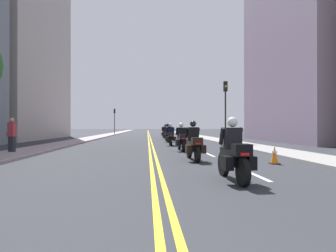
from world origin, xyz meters
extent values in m
plane|color=#2C2D33|center=(0.00, 48.00, 0.00)|extent=(264.00, 264.00, 0.00)
cube|color=#A68F97|center=(-6.69, 48.00, 0.06)|extent=(2.22, 144.00, 0.12)
cube|color=gray|center=(6.69, 48.00, 0.06)|extent=(2.22, 144.00, 0.12)
cube|color=yellow|center=(-0.12, 48.00, 0.00)|extent=(0.12, 132.00, 0.01)
cube|color=yellow|center=(0.12, 48.00, 0.00)|extent=(0.12, 132.00, 0.01)
cube|color=silver|center=(2.79, 8.00, 0.00)|extent=(0.14, 2.40, 0.01)
cube|color=silver|center=(2.79, 14.00, 0.00)|extent=(0.14, 2.40, 0.01)
cube|color=silver|center=(2.79, 20.00, 0.00)|extent=(0.14, 2.40, 0.01)
cube|color=silver|center=(2.79, 26.00, 0.00)|extent=(0.14, 2.40, 0.01)
cube|color=silver|center=(2.79, 32.00, 0.00)|extent=(0.14, 2.40, 0.01)
cube|color=silver|center=(2.79, 38.00, 0.00)|extent=(0.14, 2.40, 0.01)
cube|color=silver|center=(2.79, 44.00, 0.00)|extent=(0.14, 2.40, 0.01)
cube|color=silver|center=(2.79, 50.00, 0.00)|extent=(0.14, 2.40, 0.01)
cube|color=silver|center=(2.79, 56.00, 0.00)|extent=(0.14, 2.40, 0.01)
cube|color=#ACA29F|center=(-15.91, 33.36, 12.07)|extent=(9.52, 16.86, 24.14)
cube|color=gray|center=(14.63, 25.82, 8.72)|extent=(6.95, 14.67, 17.45)
cylinder|color=black|center=(1.85, 7.76, 0.33)|extent=(0.16, 0.67, 0.66)
cylinder|color=black|center=(1.91, 6.31, 0.33)|extent=(0.16, 0.67, 0.66)
cube|color=silver|center=(1.85, 7.76, 0.68)|extent=(0.15, 0.33, 0.04)
cube|color=black|center=(1.88, 7.03, 0.61)|extent=(0.37, 1.12, 0.40)
cube|color=black|center=(1.91, 6.38, 0.83)|extent=(0.41, 0.38, 0.28)
cube|color=red|center=(1.91, 6.19, 0.75)|extent=(0.20, 0.04, 0.06)
cube|color=black|center=(1.62, 6.59, 0.51)|extent=(0.22, 0.45, 0.32)
cube|color=black|center=(2.18, 6.61, 0.51)|extent=(0.22, 0.45, 0.32)
cube|color=#B2C1CC|center=(1.86, 7.50, 0.99)|extent=(0.36, 0.14, 0.36)
cube|color=black|center=(1.88, 6.98, 1.08)|extent=(0.41, 0.28, 0.54)
cylinder|color=black|center=(1.63, 7.12, 1.13)|extent=(0.11, 0.28, 0.45)
cylinder|color=black|center=(2.11, 7.14, 1.13)|extent=(0.11, 0.28, 0.45)
sphere|color=white|center=(1.88, 7.01, 1.49)|extent=(0.26, 0.26, 0.26)
cylinder|color=black|center=(1.55, 12.33, 0.31)|extent=(0.16, 0.63, 0.63)
cylinder|color=black|center=(1.64, 10.72, 0.31)|extent=(0.16, 0.63, 0.63)
cube|color=silver|center=(1.55, 12.33, 0.65)|extent=(0.16, 0.33, 0.04)
cube|color=black|center=(1.60, 11.52, 0.59)|extent=(0.38, 1.24, 0.40)
cube|color=black|center=(1.63, 10.80, 0.81)|extent=(0.42, 0.38, 0.28)
cube|color=red|center=(1.64, 10.61, 0.73)|extent=(0.20, 0.04, 0.06)
cube|color=black|center=(1.34, 11.03, 0.49)|extent=(0.22, 0.45, 0.32)
cube|color=black|center=(1.90, 11.06, 0.49)|extent=(0.22, 0.45, 0.32)
cube|color=#B2C1CC|center=(1.57, 12.04, 0.97)|extent=(0.37, 0.14, 0.36)
cube|color=black|center=(1.60, 11.47, 1.07)|extent=(0.41, 0.28, 0.56)
cylinder|color=black|center=(1.35, 11.61, 1.12)|extent=(0.11, 0.29, 0.45)
cylinder|color=black|center=(1.83, 11.64, 1.12)|extent=(0.11, 0.29, 0.45)
sphere|color=black|center=(1.60, 11.50, 1.49)|extent=(0.26, 0.26, 0.26)
cylinder|color=black|center=(1.64, 16.94, 0.32)|extent=(0.13, 0.65, 0.65)
cylinder|color=black|center=(1.68, 15.29, 0.32)|extent=(0.13, 0.65, 0.65)
cube|color=silver|center=(1.64, 16.94, 0.67)|extent=(0.15, 0.32, 0.04)
cube|color=black|center=(1.66, 16.12, 0.60)|extent=(0.35, 1.26, 0.40)
cube|color=black|center=(1.67, 15.37, 0.82)|extent=(0.41, 0.37, 0.28)
cube|color=red|center=(1.68, 15.18, 0.74)|extent=(0.20, 0.03, 0.06)
cube|color=black|center=(1.39, 15.62, 0.50)|extent=(0.21, 0.44, 0.32)
cube|color=black|center=(1.95, 15.63, 0.50)|extent=(0.21, 0.44, 0.32)
cube|color=#B2C1CC|center=(1.64, 16.64, 0.98)|extent=(0.36, 0.13, 0.36)
cube|color=black|center=(1.66, 16.07, 1.07)|extent=(0.41, 0.27, 0.53)
cylinder|color=black|center=(1.41, 16.21, 1.12)|extent=(0.11, 0.28, 0.45)
cylinder|color=black|center=(1.89, 16.22, 1.12)|extent=(0.11, 0.28, 0.45)
sphere|color=white|center=(1.66, 16.10, 1.47)|extent=(0.26, 0.26, 0.26)
cylinder|color=black|center=(1.46, 21.73, 0.31)|extent=(0.15, 0.63, 0.62)
cylinder|color=black|center=(1.41, 20.11, 0.31)|extent=(0.15, 0.63, 0.62)
cube|color=silver|center=(1.46, 21.73, 0.64)|extent=(0.15, 0.32, 0.04)
cube|color=black|center=(1.44, 20.92, 0.59)|extent=(0.36, 1.24, 0.40)
cube|color=black|center=(1.42, 20.19, 0.81)|extent=(0.41, 0.37, 0.28)
cube|color=red|center=(1.41, 20.00, 0.73)|extent=(0.20, 0.04, 0.06)
cube|color=black|center=(1.14, 20.44, 0.49)|extent=(0.21, 0.45, 0.32)
cube|color=black|center=(1.70, 20.43, 0.49)|extent=(0.21, 0.45, 0.32)
cube|color=#B2C1CC|center=(1.45, 21.44, 0.97)|extent=(0.36, 0.13, 0.36)
cube|color=black|center=(1.44, 20.87, 1.08)|extent=(0.41, 0.27, 0.57)
cylinder|color=black|center=(1.20, 21.03, 1.13)|extent=(0.11, 0.28, 0.45)
cylinder|color=black|center=(1.68, 21.01, 1.13)|extent=(0.11, 0.28, 0.45)
sphere|color=white|center=(1.44, 20.90, 1.50)|extent=(0.26, 0.26, 0.26)
cylinder|color=black|center=(1.57, 26.37, 0.33)|extent=(0.11, 0.67, 0.67)
cylinder|color=black|center=(1.57, 24.89, 0.33)|extent=(0.11, 0.67, 0.67)
cube|color=silver|center=(1.57, 26.37, 0.69)|extent=(0.14, 0.32, 0.04)
cube|color=black|center=(1.57, 25.63, 0.61)|extent=(0.32, 1.12, 0.40)
cube|color=black|center=(1.57, 24.96, 0.83)|extent=(0.40, 0.36, 0.28)
cube|color=red|center=(1.57, 24.77, 0.75)|extent=(0.20, 0.03, 0.06)
cube|color=black|center=(1.29, 25.19, 0.51)|extent=(0.20, 0.44, 0.32)
cube|color=black|center=(1.85, 25.19, 0.51)|extent=(0.20, 0.44, 0.32)
cube|color=#B2C1CC|center=(1.57, 26.10, 0.99)|extent=(0.36, 0.12, 0.36)
cube|color=black|center=(1.57, 25.58, 1.11)|extent=(0.40, 0.26, 0.58)
cylinder|color=black|center=(1.33, 25.73, 1.16)|extent=(0.10, 0.28, 0.45)
cylinder|color=black|center=(1.81, 25.73, 1.16)|extent=(0.10, 0.28, 0.45)
sphere|color=black|center=(1.57, 25.61, 1.54)|extent=(0.26, 0.26, 0.26)
cylinder|color=black|center=(1.74, 31.47, 0.33)|extent=(0.13, 0.66, 0.66)
cylinder|color=black|center=(1.69, 30.01, 0.33)|extent=(0.13, 0.66, 0.66)
cube|color=silver|center=(1.74, 31.47, 0.68)|extent=(0.15, 0.32, 0.04)
cube|color=black|center=(1.71, 30.74, 0.61)|extent=(0.36, 1.12, 0.40)
cube|color=black|center=(1.69, 30.08, 0.83)|extent=(0.41, 0.37, 0.28)
cube|color=red|center=(1.68, 29.89, 0.75)|extent=(0.20, 0.04, 0.06)
cube|color=black|center=(1.42, 30.31, 0.51)|extent=(0.21, 0.45, 0.32)
cube|color=black|center=(1.98, 30.29, 0.51)|extent=(0.21, 0.45, 0.32)
cube|color=#B2C1CC|center=(1.73, 31.21, 0.99)|extent=(0.36, 0.13, 0.36)
cube|color=black|center=(1.71, 30.69, 1.10)|extent=(0.41, 0.27, 0.59)
cylinder|color=black|center=(1.47, 30.85, 1.15)|extent=(0.11, 0.28, 0.45)
cylinder|color=black|center=(1.95, 30.83, 1.15)|extent=(0.11, 0.28, 0.45)
sphere|color=black|center=(1.71, 30.72, 1.54)|extent=(0.26, 0.26, 0.26)
cylinder|color=black|center=(1.75, 35.75, 0.33)|extent=(0.15, 0.66, 0.65)
cylinder|color=black|center=(1.84, 34.21, 0.33)|extent=(0.15, 0.66, 0.65)
cube|color=silver|center=(1.75, 35.75, 0.67)|extent=(0.16, 0.33, 0.04)
cube|color=black|center=(1.79, 34.98, 0.61)|extent=(0.39, 1.19, 0.40)
cube|color=black|center=(1.83, 34.28, 0.83)|extent=(0.42, 0.38, 0.28)
cube|color=red|center=(1.84, 34.10, 0.75)|extent=(0.20, 0.04, 0.06)
cube|color=black|center=(1.54, 34.50, 0.51)|extent=(0.22, 0.45, 0.32)
cube|color=black|center=(2.10, 34.53, 0.51)|extent=(0.22, 0.45, 0.32)
cube|color=#B2C1CC|center=(1.77, 35.47, 0.99)|extent=(0.37, 0.14, 0.36)
cube|color=black|center=(1.80, 34.93, 1.08)|extent=(0.41, 0.28, 0.55)
cylinder|color=black|center=(1.55, 35.06, 1.13)|extent=(0.12, 0.29, 0.45)
cylinder|color=black|center=(2.03, 35.09, 1.13)|extent=(0.12, 0.29, 0.45)
sphere|color=white|center=(1.79, 34.96, 1.50)|extent=(0.26, 0.26, 0.26)
cube|color=black|center=(4.88, 17.54, 0.01)|extent=(0.32, 0.32, 0.03)
cone|color=orange|center=(4.88, 17.54, 0.35)|extent=(0.25, 0.25, 0.64)
cylinder|color=white|center=(4.88, 17.54, 0.43)|extent=(0.17, 0.17, 0.08)
cube|color=black|center=(4.40, 10.15, 0.01)|extent=(0.33, 0.33, 0.03)
cone|color=orange|center=(4.40, 10.15, 0.36)|extent=(0.27, 0.27, 0.65)
cylinder|color=white|center=(4.40, 10.15, 0.43)|extent=(0.18, 0.18, 0.08)
cylinder|color=black|center=(5.98, 22.51, 2.13)|extent=(0.12, 0.12, 4.25)
cube|color=black|center=(5.98, 22.51, 4.60)|extent=(0.28, 0.28, 0.80)
sphere|color=yellow|center=(5.98, 22.36, 4.60)|extent=(0.18, 0.18, 0.18)
cylinder|color=black|center=(-5.98, 50.86, 1.90)|extent=(0.12, 0.12, 3.80)
cube|color=black|center=(-5.98, 50.86, 4.15)|extent=(0.28, 0.28, 0.80)
sphere|color=red|center=(-5.98, 50.71, 4.43)|extent=(0.18, 0.18, 0.18)
cube|color=#272A33|center=(-7.01, 14.77, 0.44)|extent=(0.33, 0.28, 0.89)
cube|color=#BD3844|center=(-7.01, 14.77, 1.24)|extent=(0.41, 0.33, 0.70)
sphere|color=tan|center=(-7.01, 14.77, 1.71)|extent=(0.22, 0.22, 0.22)
cube|color=olive|center=(-7.21, 14.84, 0.99)|extent=(0.18, 0.15, 0.24)
camera|label=1|loc=(-0.27, -0.12, 1.36)|focal=30.82mm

